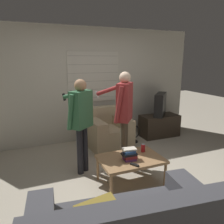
{
  "coord_description": "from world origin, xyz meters",
  "views": [
    {
      "loc": [
        -1.36,
        -2.77,
        1.84
      ],
      "look_at": [
        -0.03,
        0.49,
        1.0
      ],
      "focal_mm": 35.0,
      "sensor_mm": 36.0,
      "label": 1
    }
  ],
  "objects": [
    {
      "name": "coffee_table",
      "position": [
        0.04,
        -0.08,
        0.37
      ],
      "size": [
        0.94,
        0.65,
        0.41
      ],
      "color": "#9E754C",
      "rests_on": "ground_plane"
    },
    {
      "name": "book_stack",
      "position": [
        -0.01,
        -0.12,
        0.5
      ],
      "size": [
        0.23,
        0.18,
        0.17
      ],
      "color": "#75387F",
      "rests_on": "coffee_table"
    },
    {
      "name": "tv_stand",
      "position": [
        1.67,
        1.57,
        0.26
      ],
      "size": [
        0.94,
        0.46,
        0.53
      ],
      "color": "#33281E",
      "rests_on": "ground_plane"
    },
    {
      "name": "floor_fan",
      "position": [
        0.88,
        1.43,
        0.19
      ],
      "size": [
        0.32,
        0.2,
        0.4
      ],
      "color": "black",
      "rests_on": "ground_plane"
    },
    {
      "name": "wall_back",
      "position": [
        0.0,
        2.03,
        1.28
      ],
      "size": [
        5.2,
        0.08,
        2.55
      ],
      "color": "#BCB7A8",
      "rests_on": "ground_plane"
    },
    {
      "name": "person_right_standing",
      "position": [
        0.17,
        0.47,
        1.04
      ],
      "size": [
        0.55,
        0.77,
        1.66
      ],
      "rotation": [
        0.0,
        0.0,
        0.9
      ],
      "color": "#4C4233",
      "rests_on": "ground_plane"
    },
    {
      "name": "person_left_standing",
      "position": [
        -0.55,
        0.54,
        0.97
      ],
      "size": [
        0.47,
        0.78,
        1.56
      ],
      "rotation": [
        0.0,
        0.0,
        0.64
      ],
      "color": "black",
      "rests_on": "ground_plane"
    },
    {
      "name": "ground_plane",
      "position": [
        0.0,
        0.0,
        0.0
      ],
      "size": [
        16.0,
        16.0,
        0.0
      ],
      "primitive_type": "plane",
      "color": "#B2A893"
    },
    {
      "name": "spare_remote",
      "position": [
        -0.03,
        -0.32,
        0.43
      ],
      "size": [
        0.1,
        0.13,
        0.02
      ],
      "rotation": [
        0.0,
        0.0,
        0.52
      ],
      "color": "black",
      "rests_on": "coffee_table"
    },
    {
      "name": "tv",
      "position": [
        1.67,
        1.58,
        0.8
      ],
      "size": [
        0.59,
        0.63,
        0.54
      ],
      "rotation": [
        0.0,
        0.0,
        3.98
      ],
      "color": "black",
      "rests_on": "tv_stand"
    },
    {
      "name": "soda_can",
      "position": [
        0.32,
        0.06,
        0.48
      ],
      "size": [
        0.07,
        0.07,
        0.13
      ],
      "color": "red",
      "rests_on": "coffee_table"
    },
    {
      "name": "armchair_beige",
      "position": [
        0.25,
        1.44,
        0.34
      ],
      "size": [
        0.9,
        0.86,
        0.83
      ],
      "rotation": [
        0.0,
        0.0,
        3.2
      ],
      "color": "tan",
      "rests_on": "ground_plane"
    }
  ]
}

